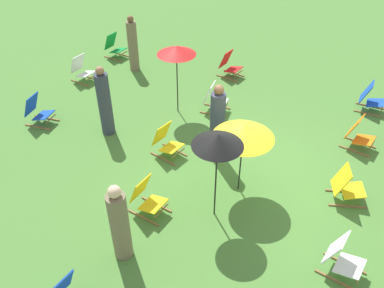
# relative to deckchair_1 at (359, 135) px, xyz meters

# --- Properties ---
(ground_plane) EXTENTS (40.00, 40.00, 0.00)m
(ground_plane) POSITION_rel_deckchair_1_xyz_m (-2.05, 2.31, -0.37)
(ground_plane) COLOR #477A33
(deckchair_1) EXTENTS (0.64, 0.85, 0.83)m
(deckchair_1) POSITION_rel_deckchair_1_xyz_m (0.00, 0.00, 0.00)
(deckchair_1) COLOR olive
(deckchair_1) RESTS_ON ground
(deckchair_3) EXTENTS (0.66, 0.86, 0.83)m
(deckchair_3) POSITION_rel_deckchair_1_xyz_m (-2.04, 4.17, 0.00)
(deckchair_3) COLOR olive
(deckchair_3) RESTS_ON ground
(deckchair_4) EXTENTS (0.52, 0.79, 0.83)m
(deckchair_4) POSITION_rel_deckchair_1_xyz_m (0.21, 3.81, 0.00)
(deckchair_4) COLOR olive
(deckchair_4) RESTS_ON ground
(deckchair_7) EXTENTS (0.67, 0.86, 0.83)m
(deckchair_7) POSITION_rel_deckchair_1_xyz_m (-2.00, 0.09, 0.00)
(deckchair_7) COLOR olive
(deckchair_7) RESTS_ON ground
(deckchair_8) EXTENTS (0.61, 0.84, 0.83)m
(deckchair_8) POSITION_rel_deckchair_1_xyz_m (0.31, 8.18, 0.00)
(deckchair_8) COLOR olive
(deckchair_8) RESTS_ON ground
(deckchair_9) EXTENTS (0.59, 0.83, 0.83)m
(deckchair_9) POSITION_rel_deckchair_1_xyz_m (2.19, 8.16, 0.00)
(deckchair_9) COLOR olive
(deckchair_9) RESTS_ON ground
(deckchair_10) EXTENTS (0.54, 0.80, 0.83)m
(deckchair_10) POSITION_rel_deckchair_1_xyz_m (-2.13, 7.87, 0.00)
(deckchair_10) COLOR olive
(deckchair_10) RESTS_ON ground
(deckchair_11) EXTENTS (0.64, 0.85, 0.83)m
(deckchair_11) POSITION_rel_deckchair_1_xyz_m (2.35, 4.05, 0.00)
(deckchair_11) COLOR olive
(deckchair_11) RESTS_ON ground
(deckchair_12) EXTENTS (0.61, 0.83, 0.83)m
(deckchair_12) POSITION_rel_deckchair_1_xyz_m (-3.86, 3.74, 0.00)
(deckchair_12) COLOR olive
(deckchair_12) RESTS_ON ground
(deckchair_13) EXTENTS (0.51, 0.78, 0.83)m
(deckchair_13) POSITION_rel_deckchair_1_xyz_m (1.89, -0.17, 0.00)
(deckchair_13) COLOR olive
(deckchair_13) RESTS_ON ground
(deckchair_14) EXTENTS (0.63, 0.84, 0.83)m
(deckchair_14) POSITION_rel_deckchair_1_xyz_m (-3.87, -0.01, 0.00)
(deckchair_14) COLOR olive
(deckchair_14) RESTS_ON ground
(umbrella_0) EXTENTS (1.24, 1.24, 1.68)m
(umbrella_0) POSITION_rel_deckchair_1_xyz_m (-2.53, 2.23, 1.16)
(umbrella_0) COLOR black
(umbrella_0) RESTS_ON ground
(umbrella_1) EXTENTS (0.94, 0.94, 1.99)m
(umbrella_1) POSITION_rel_deckchair_1_xyz_m (-3.42, 2.46, 1.49)
(umbrella_1) COLOR black
(umbrella_1) RESTS_ON ground
(umbrella_2) EXTENTS (1.01, 1.01, 1.93)m
(umbrella_2) POSITION_rel_deckchair_1_xyz_m (-0.18, 4.71, 1.44)
(umbrella_2) COLOR black
(umbrella_2) RESTS_ON ground
(person_0) EXTENTS (0.36, 0.36, 1.86)m
(person_0) POSITION_rel_deckchair_1_xyz_m (-1.79, 5.95, 0.50)
(person_0) COLOR #333847
(person_0) RESTS_ON ground
(person_1) EXTENTS (0.44, 0.44, 1.90)m
(person_1) POSITION_rel_deckchair_1_xyz_m (-1.63, 3.07, 0.53)
(person_1) COLOR #333847
(person_1) RESTS_ON ground
(person_2) EXTENTS (0.40, 0.40, 1.79)m
(person_2) POSITION_rel_deckchair_1_xyz_m (1.60, 7.06, 0.48)
(person_2) COLOR #72664C
(person_2) RESTS_ON ground
(person_3) EXTENTS (0.40, 0.40, 1.67)m
(person_3) POSITION_rel_deckchair_1_xyz_m (-4.97, 3.65, 0.41)
(person_3) COLOR #72664C
(person_3) RESTS_ON ground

